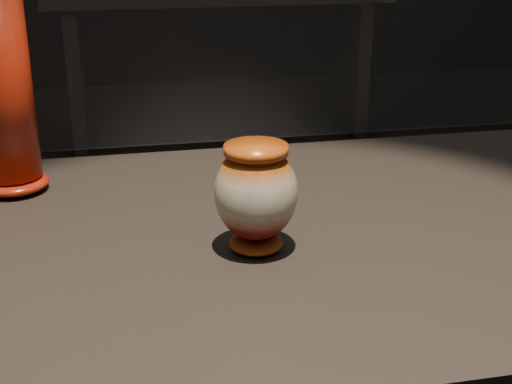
# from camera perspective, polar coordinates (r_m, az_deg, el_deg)

# --- Properties ---
(display_plinth) EXTENTS (2.00, 0.80, 0.90)m
(display_plinth) POSITION_cam_1_polar(r_m,az_deg,el_deg) (1.20, 2.19, -14.65)
(display_plinth) COLOR black
(display_plinth) RESTS_ON ground
(main_vase) EXTENTS (0.12, 0.12, 0.15)m
(main_vase) POSITION_cam_1_polar(r_m,az_deg,el_deg) (0.96, 0.00, -0.15)
(main_vase) COLOR maroon
(main_vase) RESTS_ON display_plinth
(tall_vase) EXTENTS (0.14, 0.14, 0.36)m
(tall_vase) POSITION_cam_1_polar(r_m,az_deg,el_deg) (1.22, -19.62, 7.70)
(tall_vase) COLOR red
(tall_vase) RESTS_ON display_plinth
(back_shelf) EXTENTS (2.00, 0.60, 0.90)m
(back_shelf) POSITION_cam_1_polar(r_m,az_deg,el_deg) (4.40, -3.06, 12.25)
(back_shelf) COLOR black
(back_shelf) RESTS_ON ground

